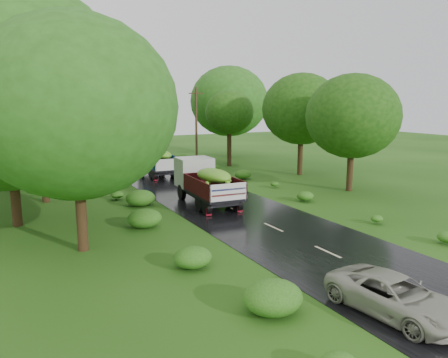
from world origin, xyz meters
TOP-DOWN VIEW (x-y plane):
  - ground at (0.00, 0.00)m, footprint 120.00×120.00m
  - road at (0.00, 5.00)m, footprint 6.50×80.00m
  - road_lines at (0.00, 6.00)m, footprint 0.12×69.60m
  - truck_near at (-0.84, 10.11)m, footprint 2.53×6.29m
  - truck_far at (-0.08, 21.25)m, footprint 2.35×6.02m
  - car at (-1.87, -5.05)m, footprint 2.35×4.32m
  - utility_pole at (4.25, 22.79)m, footprint 1.25×0.47m
  - trees_left at (-10.07, 21.66)m, footprint 6.66×34.67m
  - trees_right at (10.17, 20.28)m, footprint 6.98×24.25m
  - shrubs at (0.00, 14.00)m, footprint 11.90×44.00m

SIDE VIEW (x-z plane):
  - ground at x=0.00m, z-range 0.00..0.00m
  - road at x=0.00m, z-range 0.00..0.02m
  - road_lines at x=0.00m, z-range 0.02..0.02m
  - shrubs at x=0.00m, z-range 0.00..0.70m
  - car at x=-1.87m, z-range 0.02..1.17m
  - truck_far at x=-0.08m, z-range 0.16..2.66m
  - truck_near at x=-0.84m, z-range 0.17..2.77m
  - utility_pole at x=4.25m, z-range 0.11..7.44m
  - trees_right at x=10.17m, z-range 1.53..9.46m
  - trees_left at x=-10.07m, z-range 1.89..12.28m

